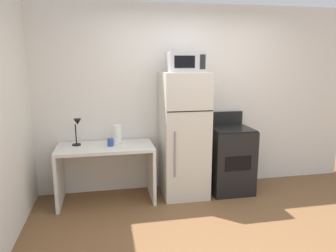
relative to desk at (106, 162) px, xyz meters
name	(u,v)px	position (x,y,z in m)	size (l,w,h in m)	color
ground_plane	(231,245)	(1.21, -1.32, -0.53)	(12.00, 12.00, 0.00)	brown
wall_back_white	(189,98)	(1.21, 0.38, 0.77)	(5.00, 0.10, 2.60)	silver
desk	(106,162)	(0.00, 0.00, 0.00)	(1.23, 0.61, 0.75)	silver
desk_lamp	(77,127)	(-0.35, 0.09, 0.46)	(0.14, 0.12, 0.35)	black
coffee_mug	(110,142)	(0.07, -0.02, 0.27)	(0.08, 0.08, 0.10)	#264C99
paper_towel_roll	(117,134)	(0.16, 0.13, 0.34)	(0.11, 0.11, 0.24)	white
refrigerator	(184,135)	(1.05, 0.01, 0.31)	(0.60, 0.62, 1.69)	beige
microwave	(185,62)	(1.05, -0.01, 1.29)	(0.46, 0.35, 0.26)	#B7B7BC
oven_range	(229,159)	(1.72, 0.01, -0.06)	(0.57, 0.61, 1.10)	black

